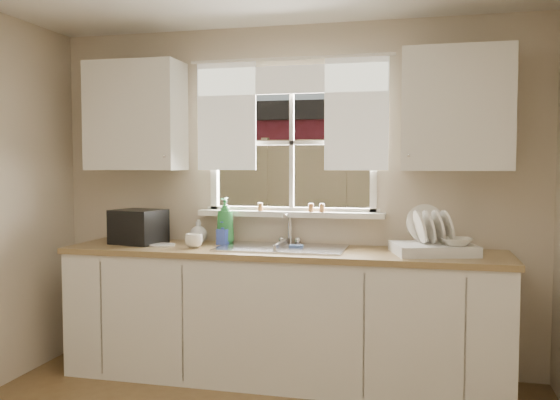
% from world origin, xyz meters
% --- Properties ---
extents(room_walls, '(3.62, 4.02, 2.50)m').
position_xyz_m(room_walls, '(0.00, -0.07, 1.24)').
color(room_walls, beige).
rests_on(room_walls, ground).
extents(window, '(1.38, 0.16, 1.06)m').
position_xyz_m(window, '(0.00, 2.00, 1.49)').
color(window, white).
rests_on(window, room_walls).
extents(curtains, '(1.50, 0.03, 0.81)m').
position_xyz_m(curtains, '(0.00, 1.95, 1.93)').
color(curtains, white).
rests_on(curtains, room_walls).
extents(base_cabinets, '(3.00, 0.62, 0.87)m').
position_xyz_m(base_cabinets, '(0.00, 1.68, 0.43)').
color(base_cabinets, silver).
rests_on(base_cabinets, ground).
extents(countertop, '(3.04, 0.65, 0.04)m').
position_xyz_m(countertop, '(0.00, 1.68, 0.89)').
color(countertop, olive).
rests_on(countertop, base_cabinets).
extents(upper_cabinet_left, '(0.70, 0.33, 0.80)m').
position_xyz_m(upper_cabinet_left, '(-1.15, 1.82, 1.85)').
color(upper_cabinet_left, silver).
rests_on(upper_cabinet_left, room_walls).
extents(upper_cabinet_right, '(0.70, 0.33, 0.80)m').
position_xyz_m(upper_cabinet_right, '(1.15, 1.82, 1.85)').
color(upper_cabinet_right, silver).
rests_on(upper_cabinet_right, room_walls).
extents(wall_outlet, '(0.08, 0.01, 0.12)m').
position_xyz_m(wall_outlet, '(0.88, 1.99, 1.08)').
color(wall_outlet, beige).
rests_on(wall_outlet, room_walls).
extents(sill_jars, '(0.50, 0.04, 0.06)m').
position_xyz_m(sill_jars, '(0.06, 1.94, 1.18)').
color(sill_jars, brown).
rests_on(sill_jars, window).
extents(backyard, '(20.00, 10.00, 6.13)m').
position_xyz_m(backyard, '(0.58, 8.42, 3.46)').
color(backyard, '#335421').
rests_on(backyard, ground).
extents(sink, '(0.88, 0.52, 0.40)m').
position_xyz_m(sink, '(0.00, 1.71, 0.84)').
color(sink, '#B7B7BC').
rests_on(sink, countertop).
extents(dish_rack, '(0.59, 0.51, 0.32)m').
position_xyz_m(dish_rack, '(1.01, 1.70, 0.98)').
color(dish_rack, silver).
rests_on(dish_rack, countertop).
extents(bowl, '(0.22, 0.22, 0.05)m').
position_xyz_m(bowl, '(1.15, 1.64, 1.00)').
color(bowl, white).
rests_on(bowl, dish_rack).
extents(soap_bottle_a, '(0.15, 0.15, 0.34)m').
position_xyz_m(soap_bottle_a, '(-0.46, 1.85, 1.08)').
color(soap_bottle_a, '#2B843E').
rests_on(soap_bottle_a, countertop).
extents(soap_bottle_b, '(0.09, 0.09, 0.17)m').
position_xyz_m(soap_bottle_b, '(-0.46, 1.80, 1.00)').
color(soap_bottle_b, '#2E46AF').
rests_on(soap_bottle_b, countertop).
extents(soap_bottle_c, '(0.16, 0.16, 0.17)m').
position_xyz_m(soap_bottle_c, '(-0.68, 1.87, 1.00)').
color(soap_bottle_c, beige).
rests_on(soap_bottle_c, countertop).
extents(saucer, '(0.18, 0.18, 0.01)m').
position_xyz_m(saucer, '(-0.87, 1.64, 0.92)').
color(saucer, silver).
rests_on(saucer, countertop).
extents(cup, '(0.14, 0.14, 0.10)m').
position_xyz_m(cup, '(-0.60, 1.59, 0.96)').
color(cup, white).
rests_on(cup, countertop).
extents(black_appliance, '(0.39, 0.36, 0.25)m').
position_xyz_m(black_appliance, '(-1.09, 1.72, 1.03)').
color(black_appliance, black).
rests_on(black_appliance, countertop).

